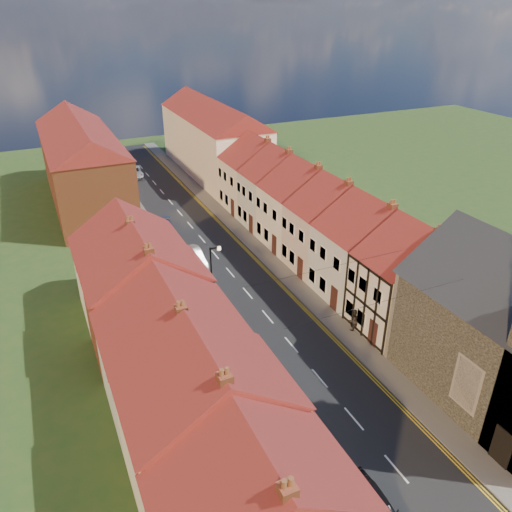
# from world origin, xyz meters

# --- Properties ---
(ground) EXTENTS (160.00, 160.00, 0.00)m
(ground) POSITION_xyz_m (0.00, 0.00, 0.00)
(ground) COLOR #33431C
(ground) RESTS_ON ground
(road) EXTENTS (7.00, 90.00, 0.02)m
(road) POSITION_xyz_m (0.00, 30.00, 0.01)
(road) COLOR black
(road) RESTS_ON ground
(pavement_left) EXTENTS (1.80, 90.00, 0.12)m
(pavement_left) POSITION_xyz_m (-4.40, 30.00, 0.06)
(pavement_left) COLOR slate
(pavement_left) RESTS_ON ground
(pavement_right) EXTENTS (1.80, 90.00, 0.12)m
(pavement_right) POSITION_xyz_m (4.40, 30.00, 0.06)
(pavement_right) COLOR slate
(pavement_right) RESTS_ON ground
(cottage_r_tudor) EXTENTS (8.30, 5.20, 9.00)m
(cottage_r_tudor) POSITION_xyz_m (9.27, 12.70, 4.47)
(cottage_r_tudor) COLOR beige
(cottage_r_tudor) RESTS_ON ground
(cottage_r_white_near) EXTENTS (8.30, 6.00, 9.00)m
(cottage_r_white_near) POSITION_xyz_m (9.30, 18.10, 4.47)
(cottage_r_white_near) COLOR beige
(cottage_r_white_near) RESTS_ON ground
(cottage_r_cream_mid) EXTENTS (8.30, 5.20, 9.00)m
(cottage_r_cream_mid) POSITION_xyz_m (9.30, 23.50, 4.48)
(cottage_r_cream_mid) COLOR beige
(cottage_r_cream_mid) RESTS_ON ground
(cottage_r_pink) EXTENTS (8.30, 6.00, 9.00)m
(cottage_r_pink) POSITION_xyz_m (9.30, 28.90, 4.47)
(cottage_r_pink) COLOR beige
(cottage_r_pink) RESTS_ON ground
(cottage_r_white_far) EXTENTS (8.30, 5.20, 9.00)m
(cottage_r_white_far) POSITION_xyz_m (9.30, 34.30, 4.48)
(cottage_r_white_far) COLOR beige
(cottage_r_white_far) RESTS_ON ground
(cottage_r_cream_far) EXTENTS (8.30, 6.00, 9.00)m
(cottage_r_cream_far) POSITION_xyz_m (9.30, 39.70, 4.47)
(cottage_r_cream_far) COLOR beige
(cottage_r_cream_far) RESTS_ON ground
(cottage_l_cream) EXTENTS (8.30, 6.30, 9.10)m
(cottage_l_cream) POSITION_xyz_m (-9.30, 5.55, 4.52)
(cottage_l_cream) COLOR beige
(cottage_l_cream) RESTS_ON ground
(cottage_l_white) EXTENTS (8.30, 6.90, 8.80)m
(cottage_l_white) POSITION_xyz_m (-9.30, 11.95, 4.37)
(cottage_l_white) COLOR beige
(cottage_l_white) RESTS_ON ground
(cottage_l_brick_mid) EXTENTS (8.30, 5.70, 9.10)m
(cottage_l_brick_mid) POSITION_xyz_m (-9.30, 18.05, 4.53)
(cottage_l_brick_mid) COLOR brown
(cottage_l_brick_mid) RESTS_ON ground
(cottage_l_pink) EXTENTS (8.30, 6.30, 8.80)m
(cottage_l_pink) POSITION_xyz_m (-9.30, 23.85, 4.37)
(cottage_l_pink) COLOR beige
(cottage_l_pink) RESTS_ON ground
(block_right_far) EXTENTS (8.30, 24.20, 10.50)m
(block_right_far) POSITION_xyz_m (9.30, 55.00, 5.29)
(block_right_far) COLOR beige
(block_right_far) RESTS_ON ground
(block_left_far) EXTENTS (8.30, 24.20, 10.50)m
(block_left_far) POSITION_xyz_m (-9.30, 50.00, 5.29)
(block_left_far) COLOR brown
(block_left_far) RESTS_ON ground
(lamppost) EXTENTS (0.88, 0.15, 6.00)m
(lamppost) POSITION_xyz_m (-3.81, 20.00, 3.54)
(lamppost) COLOR black
(lamppost) RESTS_ON pavement_left
(car_near) EXTENTS (2.04, 4.69, 1.58)m
(car_near) POSITION_xyz_m (-2.98, 0.03, 0.79)
(car_near) COLOR black
(car_near) RESTS_ON ground
(car_mid) EXTENTS (1.59, 4.48, 1.47)m
(car_mid) POSITION_xyz_m (-2.55, 29.03, 0.74)
(car_mid) COLOR silver
(car_mid) RESTS_ON ground
(car_far) EXTENTS (2.58, 4.58, 1.25)m
(car_far) POSITION_xyz_m (-3.20, 36.73, 0.63)
(car_far) COLOR navy
(car_far) RESTS_ON ground
(car_distant) EXTENTS (2.66, 5.08, 1.36)m
(car_distant) POSITION_xyz_m (-1.94, 57.84, 0.68)
(car_distant) COLOR #BBBCC4
(car_distant) RESTS_ON ground
(pedestrian_left) EXTENTS (0.67, 0.50, 1.68)m
(pedestrian_left) POSITION_xyz_m (-5.05, 9.87, 0.96)
(pedestrian_left) COLOR #222227
(pedestrian_left) RESTS_ON pavement_left
(pedestrian_right) EXTENTS (0.90, 0.72, 1.78)m
(pedestrian_right) POSITION_xyz_m (5.10, 13.59, 1.01)
(pedestrian_right) COLOR black
(pedestrian_right) RESTS_ON pavement_right
(pedestrian_left_b) EXTENTS (0.82, 0.66, 1.95)m
(pedestrian_left_b) POSITION_xyz_m (-5.10, 16.00, 1.09)
(pedestrian_left_b) COLOR black
(pedestrian_left_b) RESTS_ON pavement_left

